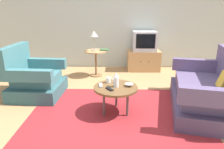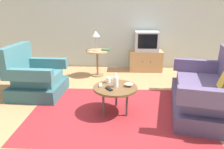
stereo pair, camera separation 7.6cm
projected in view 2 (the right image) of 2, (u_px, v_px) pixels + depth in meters
The scene contains 16 objects.
ground_plane at pixel (118, 109), 3.38m from camera, with size 16.00×16.00×0.00m, color #AD7F51.
back_wall at pixel (120, 17), 5.41m from camera, with size 9.00×0.12×2.70m, color #B2BCB2.
area_rug at pixel (115, 112), 3.30m from camera, with size 2.68×1.90×0.00m, color maroon.
armchair at pixel (35, 79), 3.88m from camera, with size 0.93×0.95×0.95m.
couch at pixel (208, 93), 3.27m from camera, with size 1.25×1.82×0.95m.
coffee_table at pixel (115, 89), 3.17m from camera, with size 0.68×0.68×0.43m.
side_table at pixel (97, 58), 4.90m from camera, with size 0.53×0.53×0.62m.
tv_stand at pixel (145, 60), 5.39m from camera, with size 0.83×0.51×0.52m.
television at pixel (146, 41), 5.23m from camera, with size 0.59×0.46×0.49m.
table_lamp at pixel (96, 35), 4.71m from camera, with size 0.19×0.19×0.47m.
vase at pixel (116, 80), 3.13m from camera, with size 0.08×0.08×0.23m.
mug at pixel (109, 80), 3.32m from camera, with size 0.12×0.07×0.09m.
bowl at pixel (129, 85), 3.17m from camera, with size 0.13×0.13×0.04m.
tv_remote_dark at pixel (109, 89), 3.05m from camera, with size 0.12×0.15×0.02m.
tv_remote_silver at pixel (100, 85), 3.20m from camera, with size 0.07×0.16×0.02m.
book at pixel (106, 50), 4.86m from camera, with size 0.22×0.19×0.03m.
Camera 2 is at (0.03, -3.02, 1.61)m, focal length 32.96 mm.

